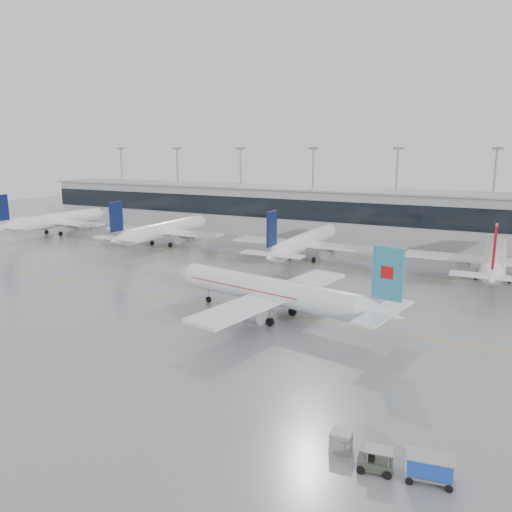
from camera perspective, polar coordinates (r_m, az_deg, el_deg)
The scene contains 16 objects.
ground at distance 72.82m, azimuth -4.26°, elevation -5.63°, with size 320.00×320.00×0.00m, color gray.
taxi_line_main at distance 72.82m, azimuth -4.26°, elevation -5.63°, with size 120.00×0.25×0.01m, color gold.
taxi_line_north at distance 98.83m, azimuth 4.68°, elevation -0.87°, with size 120.00×0.25×0.01m, color gold.
taxi_line_cross at distance 101.78m, azimuth -14.49°, elevation -0.84°, with size 0.25×60.00×0.01m, color gold.
terminal at distance 127.60m, azimuth 10.15°, elevation 4.67°, with size 180.00×15.00×12.00m, color #959599.
terminal_glass at distance 120.25m, azimuth 9.14°, elevation 4.98°, with size 180.00×0.20×5.00m, color black.
terminal_roof at distance 126.96m, azimuth 10.26°, elevation 7.44°, with size 182.00×16.00×0.40m, color gray.
light_masts at distance 132.63m, azimuth 11.02°, elevation 8.10°, with size 156.40×1.00×22.60m.
air_canada_jet at distance 65.99m, azimuth 2.10°, elevation -4.15°, with size 36.75×29.81×11.62m.
parked_jet_a at distance 142.14m, azimuth -21.88°, elevation 3.80°, with size 29.64×36.96×11.72m.
parked_jet_b at distance 118.41m, azimuth -10.51°, elevation 2.97°, with size 29.64×36.96×11.72m.
parked_jet_c at distance 101.44m, azimuth 5.50°, elevation 1.59°, with size 29.64×36.96×11.72m.
parked_jet_d at distance 94.91m, azimuth 25.60°, elevation -0.29°, with size 29.64×36.96×11.72m.
baggage_tug at distance 38.80m, azimuth 13.44°, elevation -22.02°, with size 3.69×1.85×1.76m.
baggage_cart at distance 38.53m, azimuth 19.23°, elevation -21.75°, with size 3.35×2.19×1.93m.
gse_unit at distance 40.33m, azimuth 9.70°, elevation -20.13°, with size 1.55×1.44×1.55m, color gray.
Camera 1 is at (35.81, -59.40, 22.21)m, focal length 35.00 mm.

